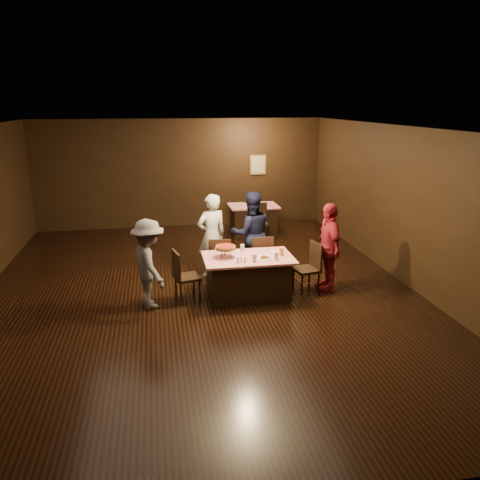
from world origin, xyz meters
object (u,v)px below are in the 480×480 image
main_table (248,277)px  diner_navy_hoodie (251,233)px  glass_front_right (276,256)px  chair_end_left (187,276)px  chair_back_far (249,211)px  chair_back_near (259,222)px  diner_grey_knit (149,264)px  chair_far_right (260,258)px  chair_far_left (220,260)px  glass_amber (281,252)px  diner_white_jacket (212,236)px  glass_front_left (254,258)px  pizza_stand (226,247)px  chair_end_right (306,268)px  plate_empty (276,252)px  glass_back (242,248)px  back_table (253,219)px  diner_red_shirt (328,247)px

main_table → diner_navy_hoodie: 1.30m
main_table → glass_front_right: bearing=-29.1°
chair_end_left → chair_back_far: same height
chair_back_near → diner_grey_knit: bearing=-117.0°
chair_far_right → diner_navy_hoodie: (-0.10, 0.43, 0.39)m
chair_far_left → glass_amber: bearing=152.1°
diner_white_jacket → diner_grey_knit: diner_white_jacket is taller
diner_navy_hoodie → glass_front_right: bearing=93.9°
chair_back_near → glass_front_left: chair_back_near is taller
pizza_stand → glass_front_left: bearing=-37.9°
chair_far_right → glass_front_left: size_ratio=6.79×
chair_end_right → plate_empty: chair_end_right is taller
chair_back_near → plate_empty: chair_back_near is taller
chair_back_near → chair_end_right: bearing=-78.1°
diner_navy_hoodie → pizza_stand: size_ratio=4.54×
glass_amber → glass_back: bearing=151.7°
back_table → chair_far_left: bearing=-111.8°
back_table → diner_red_shirt: size_ratio=0.78×
main_table → diner_navy_hoodie: size_ratio=0.93×
diner_white_jacket → plate_empty: (1.06, -1.04, -0.08)m
chair_far_left → glass_front_left: bearing=124.0°
chair_end_right → diner_white_jacket: (-1.61, 1.19, 0.38)m
diner_red_shirt → glass_amber: 0.96m
diner_red_shirt → glass_amber: size_ratio=11.94×
back_table → diner_navy_hoodie: (-0.69, -3.04, 0.48)m
chair_end_right → plate_empty: size_ratio=3.80×
chair_end_right → chair_back_far: (-0.11, 4.82, 0.00)m
chair_end_left → diner_red_shirt: diner_red_shirt is taller
glass_back → plate_empty: bearing=-14.0°
diner_grey_knit → glass_amber: size_ratio=11.13×
chair_far_left → glass_amber: chair_far_left is taller
chair_back_far → diner_red_shirt: diner_red_shirt is taller
back_table → chair_back_near: 0.71m
diner_grey_knit → glass_front_right: diner_grey_knit is taller
chair_end_right → glass_front_right: bearing=-80.0°
chair_far_right → diner_red_shirt: 1.37m
back_table → pizza_stand: size_ratio=3.42×
chair_end_right → diner_white_jacket: bearing=-137.4°
chair_far_right → glass_front_left: bearing=71.3°
chair_far_right → chair_end_right: bearing=132.8°
pizza_stand → glass_front_right: size_ratio=2.71×
glass_front_left → diner_navy_hoodie: bearing=80.6°
chair_back_far → diner_red_shirt: size_ratio=0.57×
diner_white_jacket → glass_front_left: bearing=91.4°
diner_navy_hoodie → glass_back: size_ratio=12.33×
back_table → diner_grey_knit: bearing=-122.3°
chair_far_right → chair_end_left: bearing=26.3°
chair_far_left → plate_empty: 1.16m
chair_back_near → chair_back_far: 1.30m
back_table → chair_end_left: size_ratio=1.37×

